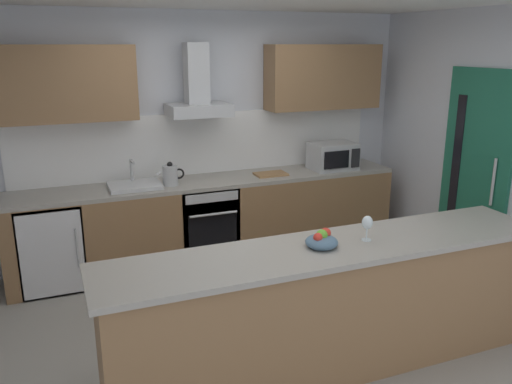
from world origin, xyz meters
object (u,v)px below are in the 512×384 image
Objects in this scene: fruit_bowl at (322,241)px; chopping_board at (271,174)px; sink at (134,185)px; range_hood at (198,93)px; wine_glass at (367,223)px; oven at (205,221)px; microwave at (333,156)px; refrigerator at (51,244)px; kettle at (170,175)px.

fruit_bowl is 2.23m from chopping_board.
range_hood reaches higher than sink.
oven is at bearing 103.70° from wine_glass.
oven is 4.50× the size of wine_glass.
chopping_board is (-0.76, 0.00, -0.14)m from microwave.
chopping_board is at bearing 179.68° from microwave.
oven is 1.52m from refrigerator.
sink reaches higher than kettle.
kettle is at bearing -1.52° from refrigerator.
kettle is 0.40× the size of range_hood.
kettle reaches higher than wine_glass.
oven is 1.33m from range_hood.
oven is 0.85m from sink.
microwave is 2.21m from sink.
range_hood is (0.35, 0.16, 0.78)m from kettle.
sink is 1.47× the size of chopping_board.
wine_glass is at bearing -67.63° from kettle.
fruit_bowl is at bearing -85.18° from oven.
kettle reaches higher than oven.
fruit_bowl reaches higher than oven.
refrigerator is at bearing 179.52° from microwave.
kettle is (1.17, -0.03, 0.58)m from refrigerator.
chopping_board reaches higher than refrigerator.
fruit_bowl is at bearing -75.96° from kettle.
wine_glass is 2.17m from chopping_board.
chopping_board is at bearing 84.31° from wine_glass.
sink is 2.52m from wine_glass.
refrigerator is 3.06m from wine_glass.
refrigerator is 2.82m from fruit_bowl.
wine_glass is (2.05, -2.18, 0.65)m from refrigerator.
sink is at bearing 119.40° from wine_glass.
microwave is 0.77m from chopping_board.
kettle is at bearing -7.25° from sink.
refrigerator is at bearing -175.03° from range_hood.
sink is at bearing 172.75° from kettle.
wine_glass is (0.53, -2.18, 0.62)m from oven.
oven is 3.64× the size of fruit_bowl.
microwave is 1.68m from range_hood.
sink is (-0.70, 0.01, 0.47)m from oven.
sink is at bearing 179.10° from oven.
sink is 2.81× the size of wine_glass.
kettle is 2.32m from wine_glass.
sink is at bearing 178.99° from microwave.
microwave is 1.47× the size of chopping_board.
fruit_bowl is (0.54, -2.14, -0.01)m from kettle.
range_hood reaches higher than wine_glass.
sink is 2.27× the size of fruit_bowl.
fruit_bowl is at bearing -85.45° from range_hood.
range_hood reaches higher than kettle.
range_hood is at bearing 9.57° from sink.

